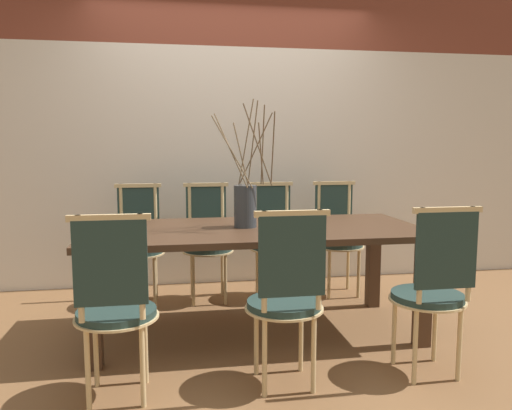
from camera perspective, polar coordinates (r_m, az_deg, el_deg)
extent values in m
plane|color=brown|center=(3.50, 0.00, -14.30)|extent=(16.00, 16.00, 0.00)
cube|color=beige|center=(4.58, -2.73, 4.37)|extent=(12.00, 0.06, 2.13)
cube|color=#422B1C|center=(3.32, 0.00, -2.92)|extent=(2.20, 1.00, 0.04)
cube|color=#422B1C|center=(3.01, -18.14, -11.37)|extent=(0.09, 0.09, 0.68)
cube|color=#422B1C|center=(3.35, 18.53, -9.53)|extent=(0.09, 0.09, 0.68)
cube|color=#422B1C|center=(3.76, -16.33, -7.63)|extent=(0.09, 0.09, 0.68)
cube|color=#422B1C|center=(4.04, 13.23, -6.55)|extent=(0.09, 0.09, 0.68)
cylinder|color=#233833|center=(2.63, -15.63, -11.75)|extent=(0.39, 0.39, 0.04)
cylinder|color=tan|center=(2.63, -15.62, -12.24)|extent=(0.41, 0.41, 0.01)
cylinder|color=tan|center=(2.84, -17.84, -15.29)|extent=(0.03, 0.03, 0.42)
cylinder|color=tan|center=(2.81, -12.53, -15.33)|extent=(0.03, 0.03, 0.42)
cylinder|color=tan|center=(2.61, -18.68, -17.37)|extent=(0.03, 0.03, 0.42)
cylinder|color=tan|center=(2.58, -12.84, -17.45)|extent=(0.03, 0.03, 0.42)
cylinder|color=tan|center=(2.41, -19.51, -6.96)|extent=(0.03, 0.03, 0.50)
cylinder|color=tan|center=(2.38, -12.97, -6.93)|extent=(0.03, 0.03, 0.50)
cube|color=#233833|center=(2.38, -16.30, -6.40)|extent=(0.33, 0.02, 0.40)
cube|color=tan|center=(2.35, -16.45, -1.40)|extent=(0.37, 0.03, 0.03)
cylinder|color=#233833|center=(2.67, 3.23, -11.19)|extent=(0.39, 0.39, 0.04)
cylinder|color=tan|center=(2.68, 3.22, -11.67)|extent=(0.41, 0.41, 0.01)
cylinder|color=tan|center=(2.84, 0.03, -14.93)|extent=(0.03, 0.03, 0.42)
cylinder|color=tan|center=(2.89, 5.16, -14.56)|extent=(0.03, 0.03, 0.42)
cylinder|color=tan|center=(2.61, 0.99, -16.96)|extent=(0.03, 0.03, 0.42)
cylinder|color=tan|center=(2.67, 6.60, -16.50)|extent=(0.03, 0.03, 0.42)
cylinder|color=tan|center=(2.41, 0.95, -6.56)|extent=(0.03, 0.03, 0.50)
cylinder|color=tan|center=(2.48, 7.23, -6.27)|extent=(0.03, 0.03, 0.50)
cube|color=#233833|center=(2.43, 4.16, -5.88)|extent=(0.33, 0.02, 0.40)
cube|color=tan|center=(2.40, 4.18, -0.97)|extent=(0.37, 0.03, 0.03)
cylinder|color=#233833|center=(2.95, 18.98, -9.81)|extent=(0.39, 0.39, 0.04)
cylinder|color=tan|center=(2.95, 18.97, -10.25)|extent=(0.41, 0.41, 0.01)
cylinder|color=tan|center=(3.07, 15.51, -13.48)|extent=(0.03, 0.03, 0.42)
cylinder|color=tan|center=(3.18, 19.77, -12.91)|extent=(0.03, 0.03, 0.42)
cylinder|color=tan|center=(2.86, 17.73, -15.12)|extent=(0.03, 0.03, 0.42)
cylinder|color=tan|center=(2.98, 22.22, -14.40)|extent=(0.03, 0.03, 0.42)
cylinder|color=tan|center=(2.68, 18.31, -5.57)|extent=(0.03, 0.03, 0.50)
cylinder|color=tan|center=(2.81, 23.27, -5.19)|extent=(0.03, 0.03, 0.50)
cube|color=#233833|center=(2.73, 20.93, -4.89)|extent=(0.33, 0.02, 0.40)
cube|color=tan|center=(2.71, 21.06, -0.53)|extent=(0.37, 0.03, 0.03)
cylinder|color=#233833|center=(4.07, -13.31, -5.06)|extent=(0.39, 0.39, 0.04)
cylinder|color=tan|center=(4.07, -13.30, -5.38)|extent=(0.41, 0.41, 0.01)
cylinder|color=tan|center=(3.99, -11.50, -8.61)|extent=(0.03, 0.03, 0.42)
cylinder|color=tan|center=(4.01, -15.17, -8.64)|extent=(0.03, 0.03, 0.42)
cylinder|color=tan|center=(4.23, -11.38, -7.70)|extent=(0.03, 0.03, 0.42)
cylinder|color=tan|center=(4.25, -14.84, -7.74)|extent=(0.03, 0.03, 0.42)
cylinder|color=tan|center=(4.18, -11.39, -0.98)|extent=(0.03, 0.03, 0.50)
cylinder|color=tan|center=(4.20, -15.13, -1.05)|extent=(0.03, 0.03, 0.50)
cube|color=#233833|center=(4.19, -13.27, -0.67)|extent=(0.33, 0.02, 0.40)
cube|color=tan|center=(4.16, -13.35, 2.18)|extent=(0.37, 0.03, 0.03)
cylinder|color=#233833|center=(4.06, -5.51, -4.91)|extent=(0.39, 0.39, 0.04)
cylinder|color=tan|center=(4.07, -5.51, -5.23)|extent=(0.41, 0.41, 0.01)
cylinder|color=tan|center=(4.01, -3.52, -8.42)|extent=(0.03, 0.03, 0.42)
cylinder|color=tan|center=(3.99, -7.19, -8.53)|extent=(0.03, 0.03, 0.42)
cylinder|color=tan|center=(4.25, -3.88, -7.53)|extent=(0.03, 0.03, 0.42)
cylinder|color=tan|center=(4.23, -7.33, -7.62)|extent=(0.03, 0.03, 0.42)
cylinder|color=tan|center=(4.19, -3.85, -0.83)|extent=(0.03, 0.03, 0.50)
cylinder|color=tan|center=(4.18, -7.59, -0.91)|extent=(0.03, 0.03, 0.50)
cube|color=#233833|center=(4.18, -5.72, -0.52)|extent=(0.33, 0.02, 0.40)
cube|color=tan|center=(4.16, -5.75, 2.33)|extent=(0.37, 0.03, 0.03)
cylinder|color=#233833|center=(4.14, 2.16, -4.67)|extent=(0.39, 0.39, 0.04)
cylinder|color=tan|center=(4.14, 2.16, -4.99)|extent=(0.41, 0.41, 0.01)
cylinder|color=tan|center=(4.10, 4.27, -8.08)|extent=(0.03, 0.03, 0.42)
cylinder|color=tan|center=(4.05, 0.74, -8.25)|extent=(0.03, 0.03, 0.42)
cylinder|color=tan|center=(4.34, 3.47, -7.23)|extent=(0.03, 0.03, 0.42)
cylinder|color=tan|center=(4.29, 0.13, -7.38)|extent=(0.03, 0.03, 0.42)
cylinder|color=tan|center=(4.28, 3.53, -0.67)|extent=(0.03, 0.03, 0.50)
cylinder|color=tan|center=(4.23, -0.09, -0.75)|extent=(0.03, 0.03, 0.50)
cube|color=#233833|center=(4.26, 1.72, -0.37)|extent=(0.33, 0.02, 0.40)
cube|color=tan|center=(4.23, 1.74, 2.43)|extent=(0.37, 0.03, 0.03)
cylinder|color=#233833|center=(4.28, 9.51, -4.37)|extent=(0.39, 0.39, 0.04)
cylinder|color=tan|center=(4.29, 9.51, -4.67)|extent=(0.41, 0.41, 0.01)
cylinder|color=tan|center=(4.26, 11.64, -7.62)|extent=(0.03, 0.03, 0.42)
cylinder|color=tan|center=(4.18, 8.36, -7.84)|extent=(0.03, 0.03, 0.42)
cylinder|color=tan|center=(4.49, 10.47, -6.84)|extent=(0.03, 0.03, 0.42)
cylinder|color=tan|center=(4.41, 7.34, -7.03)|extent=(0.03, 0.03, 0.42)
cylinder|color=tan|center=(4.44, 10.56, -0.51)|extent=(0.03, 0.03, 0.50)
cylinder|color=tan|center=(4.36, 7.17, -0.59)|extent=(0.03, 0.03, 0.50)
cube|color=#233833|center=(4.40, 8.87, -0.22)|extent=(0.33, 0.02, 0.40)
cube|color=tan|center=(4.37, 8.94, 2.50)|extent=(0.37, 0.03, 0.03)
cylinder|color=#33383D|center=(3.31, -1.23, -0.14)|extent=(0.15, 0.15, 0.28)
cylinder|color=brown|center=(3.16, -2.79, 6.16)|extent=(0.24, 0.21, 0.46)
cylinder|color=brown|center=(3.27, 0.59, 5.78)|extent=(0.08, 0.21, 0.41)
cylinder|color=brown|center=(3.24, -1.74, 5.80)|extent=(0.10, 0.08, 0.41)
cylinder|color=brown|center=(3.18, -2.92, 6.28)|extent=(0.19, 0.22, 0.47)
cylinder|color=brown|center=(3.32, -0.37, 7.05)|extent=(0.06, 0.12, 0.55)
cylinder|color=brown|center=(3.33, -1.14, 7.19)|extent=(0.10, 0.04, 0.57)
cylinder|color=brown|center=(3.19, 0.14, 6.79)|extent=(0.22, 0.14, 0.52)
cylinder|color=brown|center=(3.29, 1.93, 6.36)|extent=(0.06, 0.37, 0.48)
cylinder|color=brown|center=(3.29, 0.77, 6.75)|extent=(0.03, 0.24, 0.52)
cylinder|color=brown|center=(3.39, -0.04, 6.43)|extent=(0.20, 0.18, 0.48)
cube|color=#1E6B4C|center=(3.42, 5.05, -2.17)|extent=(0.20, 0.20, 0.01)
cube|color=beige|center=(3.41, 4.85, -1.89)|extent=(0.22, 0.18, 0.02)
cube|color=maroon|center=(3.40, 4.98, -1.63)|extent=(0.19, 0.17, 0.01)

